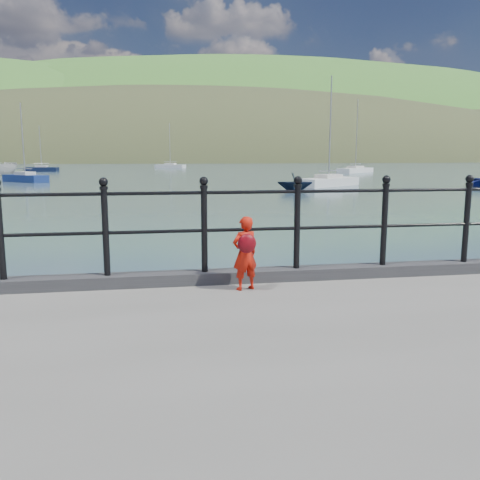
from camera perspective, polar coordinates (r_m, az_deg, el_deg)
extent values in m
plane|color=#2D4251|center=(7.03, 1.00, -12.25)|extent=(600.00, 600.00, 0.00)
cube|color=#28282B|center=(6.56, 1.27, -3.98)|extent=(60.00, 0.30, 0.15)
cylinder|color=black|center=(6.45, 1.29, 1.21)|extent=(18.00, 0.04, 0.04)
cylinder|color=black|center=(6.40, 1.30, 5.40)|extent=(18.00, 0.04, 0.04)
cylinder|color=black|center=(6.58, -25.32, 0.45)|extent=(0.08, 0.08, 1.05)
cylinder|color=black|center=(6.36, -14.85, 0.77)|extent=(0.08, 0.08, 1.05)
sphere|color=black|center=(6.30, -15.09, 6.31)|extent=(0.11, 0.11, 0.11)
cylinder|color=black|center=(6.36, -4.03, 1.07)|extent=(0.08, 0.08, 1.05)
sphere|color=black|center=(6.30, -4.09, 6.61)|extent=(0.11, 0.11, 0.11)
cylinder|color=black|center=(6.59, 6.42, 1.33)|extent=(0.08, 0.08, 1.05)
sphere|color=black|center=(6.53, 6.52, 6.68)|extent=(0.11, 0.11, 0.11)
cylinder|color=black|center=(7.01, 15.88, 1.52)|extent=(0.08, 0.08, 1.05)
sphere|color=black|center=(6.96, 16.11, 6.54)|extent=(0.11, 0.11, 0.11)
cylinder|color=black|center=(7.61, 24.07, 1.66)|extent=(0.08, 0.08, 1.05)
sphere|color=black|center=(7.56, 24.38, 6.28)|extent=(0.11, 0.11, 0.11)
ellipsoid|color=#333A21|center=(203.32, -3.72, 4.43)|extent=(400.00, 100.00, 88.00)
ellipsoid|color=#387026|center=(270.14, 3.43, 3.16)|extent=(600.00, 180.00, 156.00)
cube|color=silver|center=(190.43, -20.22, 9.07)|extent=(9.00, 6.00, 6.00)
cube|color=#4C4744|center=(190.48, -20.29, 10.27)|extent=(9.50, 6.50, 2.00)
cube|color=silver|center=(187.72, -13.21, 9.40)|extent=(9.00, 6.00, 6.00)
cube|color=#4C4744|center=(187.77, -13.25, 10.62)|extent=(9.50, 6.50, 2.00)
cube|color=silver|center=(188.39, -3.93, 9.63)|extent=(9.00, 6.00, 6.00)
cube|color=#4C4744|center=(188.45, -3.95, 10.85)|extent=(9.50, 6.50, 2.00)
cube|color=silver|center=(193.03, 4.18, 9.62)|extent=(9.00, 6.00, 6.00)
cube|color=#4C4744|center=(193.08, 4.19, 10.81)|extent=(9.50, 6.50, 2.00)
imported|color=red|center=(6.07, 0.56, -1.51)|extent=(0.38, 0.31, 0.89)
ellipsoid|color=red|center=(5.92, 0.79, -0.40)|extent=(0.22, 0.11, 0.23)
imported|color=silver|center=(69.93, -25.04, 7.27)|extent=(3.51, 5.13, 1.85)
imported|color=black|center=(37.22, 6.17, 6.47)|extent=(3.08, 2.88, 1.32)
cube|color=silver|center=(103.86, -7.83, 8.14)|extent=(6.24, 4.49, 0.90)
cube|color=beige|center=(103.85, -7.84, 8.42)|extent=(2.49, 2.14, 0.50)
cylinder|color=#A5A5A8|center=(103.85, -7.89, 10.63)|extent=(0.10, 0.10, 8.13)
cylinder|color=#A5A5A8|center=(103.84, -7.85, 8.72)|extent=(2.45, 1.35, 0.06)
cube|color=navy|center=(53.90, -22.95, 6.28)|extent=(4.93, 4.84, 0.90)
cube|color=beige|center=(53.88, -22.99, 6.81)|extent=(2.13, 2.12, 0.50)
cylinder|color=#A5A5A8|center=(53.87, -23.22, 10.36)|extent=(0.10, 0.10, 6.80)
cylinder|color=#A5A5A8|center=(53.86, -23.03, 7.39)|extent=(1.74, 1.68, 0.06)
cube|color=black|center=(86.50, -21.37, 7.32)|extent=(5.20, 2.34, 0.90)
cube|color=beige|center=(86.48, -21.39, 7.65)|extent=(1.91, 1.36, 0.50)
cylinder|color=#A5A5A8|center=(86.47, -21.51, 9.73)|extent=(0.10, 0.10, 6.38)
cylinder|color=#A5A5A8|center=(86.47, -21.41, 8.02)|extent=(2.23, 0.43, 0.06)
cube|color=white|center=(77.81, 12.82, 7.56)|extent=(7.21, 6.62, 0.90)
cube|color=beige|center=(77.80, 12.84, 7.93)|extent=(3.00, 2.87, 0.50)
cylinder|color=#A5A5A8|center=(77.83, 12.97, 11.54)|extent=(0.10, 0.10, 9.91)
cylinder|color=#A5A5A8|center=(77.79, 12.85, 8.33)|extent=(2.67, 2.31, 0.06)
cube|color=silver|center=(43.62, 9.92, 6.29)|extent=(6.49, 5.55, 0.90)
cube|color=beige|center=(43.60, 9.94, 6.95)|extent=(2.67, 2.46, 0.50)
cylinder|color=#A5A5A8|center=(43.62, 10.10, 12.33)|extent=(0.10, 0.10, 8.29)
cylinder|color=#A5A5A8|center=(43.58, 9.96, 7.67)|extent=(2.45, 1.88, 0.06)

